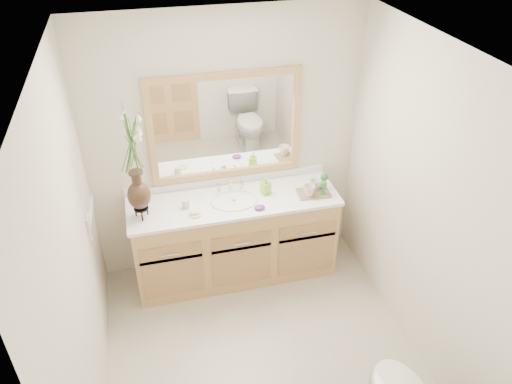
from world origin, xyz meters
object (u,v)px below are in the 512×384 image
object	(u,v)px
tray	(314,193)
flower_vase	(132,152)
soap_bottle	(266,186)
tumbler	(186,204)

from	to	relation	value
tray	flower_vase	bearing A→B (deg)	-176.63
flower_vase	soap_bottle	xyz separation A→B (m)	(1.08, 0.09, -0.54)
soap_bottle	tray	size ratio (longest dim) A/B	0.52
soap_bottle	tray	xyz separation A→B (m)	(0.41, -0.11, -0.07)
flower_vase	tray	size ratio (longest dim) A/B	3.18
flower_vase	tumbler	size ratio (longest dim) A/B	11.31
flower_vase	tumbler	xyz separation A→B (m)	(0.37, 0.05, -0.57)
soap_bottle	tray	world-z (taller)	soap_bottle
flower_vase	soap_bottle	bearing A→B (deg)	4.87
flower_vase	tumbler	distance (m)	0.68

